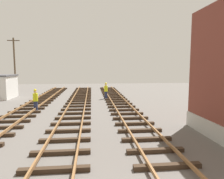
{
  "coord_description": "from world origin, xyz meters",
  "views": [
    {
      "loc": [
        -2.08,
        -3.24,
        3.66
      ],
      "look_at": [
        -0.59,
        11.37,
        2.02
      ],
      "focal_mm": 32.42,
      "sensor_mm": 36.0,
      "label": 1
    }
  ],
  "objects_px": {
    "utility_pole_far": "(15,63)",
    "track_worker_distant": "(36,100)",
    "control_hut": "(0,87)",
    "track_worker_foreground": "(106,91)"
  },
  "relations": [
    {
      "from": "control_hut",
      "to": "track_worker_foreground",
      "type": "distance_m",
      "value": 12.41
    },
    {
      "from": "control_hut",
      "to": "utility_pole_far",
      "type": "height_order",
      "value": "utility_pole_far"
    },
    {
      "from": "control_hut",
      "to": "track_worker_distant",
      "type": "xyz_separation_m",
      "value": [
        6.03,
        -7.63,
        -0.46
      ]
    },
    {
      "from": "utility_pole_far",
      "to": "track_worker_foreground",
      "type": "bearing_deg",
      "value": -34.6
    },
    {
      "from": "control_hut",
      "to": "track_worker_foreground",
      "type": "bearing_deg",
      "value": -7.15
    },
    {
      "from": "utility_pole_far",
      "to": "track_worker_foreground",
      "type": "xyz_separation_m",
      "value": [
        13.25,
        -9.14,
        -3.27
      ]
    },
    {
      "from": "utility_pole_far",
      "to": "control_hut",
      "type": "bearing_deg",
      "value": -82.86
    },
    {
      "from": "utility_pole_far",
      "to": "track_worker_distant",
      "type": "relative_size",
      "value": 4.29
    },
    {
      "from": "utility_pole_far",
      "to": "track_worker_distant",
      "type": "height_order",
      "value": "utility_pole_far"
    },
    {
      "from": "control_hut",
      "to": "track_worker_foreground",
      "type": "xyz_separation_m",
      "value": [
        12.3,
        -1.54,
        -0.46
      ]
    }
  ]
}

